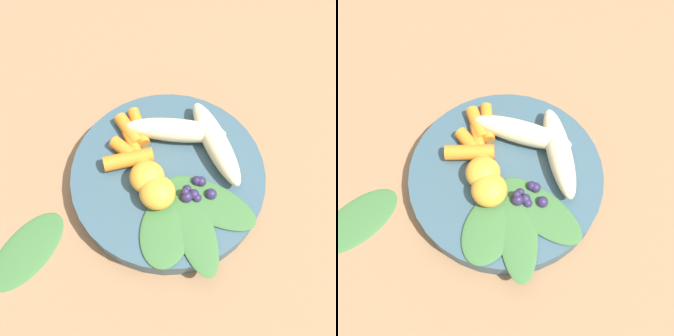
% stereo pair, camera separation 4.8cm
% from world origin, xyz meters
% --- Properties ---
extents(ground_plane, '(2.40, 2.40, 0.00)m').
position_xyz_m(ground_plane, '(0.00, 0.00, 0.00)').
color(ground_plane, '#99704C').
extents(bowl, '(0.25, 0.25, 0.03)m').
position_xyz_m(bowl, '(0.00, 0.00, 0.01)').
color(bowl, '#385666').
rests_on(bowl, ground_plane).
extents(banana_peeled_left, '(0.12, 0.11, 0.03)m').
position_xyz_m(banana_peeled_left, '(0.03, -0.04, 0.04)').
color(banana_peeled_left, beige).
rests_on(banana_peeled_left, bowl).
extents(banana_peeled_right, '(0.13, 0.08, 0.03)m').
position_xyz_m(banana_peeled_right, '(-0.02, -0.07, 0.04)').
color(banana_peeled_right, beige).
rests_on(banana_peeled_right, bowl).
extents(orange_segment_near, '(0.04, 0.04, 0.03)m').
position_xyz_m(orange_segment_near, '(-0.02, 0.03, 0.05)').
color(orange_segment_near, '#F4A833').
rests_on(orange_segment_near, bowl).
extents(orange_segment_far, '(0.04, 0.04, 0.03)m').
position_xyz_m(orange_segment_far, '(0.01, 0.03, 0.05)').
color(orange_segment_far, '#F4A833').
rests_on(orange_segment_far, bowl).
extents(carrot_front, '(0.06, 0.04, 0.02)m').
position_xyz_m(carrot_front, '(0.07, -0.01, 0.04)').
color(carrot_front, orange).
rests_on(carrot_front, bowl).
extents(carrot_mid_left, '(0.05, 0.03, 0.02)m').
position_xyz_m(carrot_mid_left, '(0.08, -0.00, 0.04)').
color(carrot_mid_left, orange).
rests_on(carrot_mid_left, bowl).
extents(carrot_mid_right, '(0.05, 0.03, 0.01)m').
position_xyz_m(carrot_mid_right, '(0.05, 0.01, 0.04)').
color(carrot_mid_right, orange).
rests_on(carrot_mid_right, bowl).
extents(carrot_rear, '(0.06, 0.02, 0.02)m').
position_xyz_m(carrot_rear, '(0.05, 0.02, 0.04)').
color(carrot_rear, orange).
rests_on(carrot_rear, bowl).
extents(carrot_small, '(0.05, 0.06, 0.02)m').
position_xyz_m(carrot_small, '(0.04, 0.03, 0.04)').
color(carrot_small, orange).
rests_on(carrot_small, bowl).
extents(blueberry_pile, '(0.04, 0.04, 0.02)m').
position_xyz_m(blueberry_pile, '(-0.05, -0.00, 0.04)').
color(blueberry_pile, '#2D234C').
rests_on(blueberry_pile, bowl).
extents(coconut_shred_patch, '(0.04, 0.04, 0.00)m').
position_xyz_m(coconut_shred_patch, '(-0.05, 0.03, 0.03)').
color(coconut_shred_patch, white).
rests_on(coconut_shred_patch, bowl).
extents(kale_leaf_left, '(0.10, 0.11, 0.01)m').
position_xyz_m(kale_leaf_left, '(-0.06, 0.05, 0.03)').
color(kale_leaf_left, '#3D7038').
rests_on(kale_leaf_left, bowl).
extents(kale_leaf_right, '(0.14, 0.10, 0.01)m').
position_xyz_m(kale_leaf_right, '(-0.07, 0.03, 0.03)').
color(kale_leaf_right, '#3D7038').
rests_on(kale_leaf_right, bowl).
extents(kale_leaf_rear, '(0.13, 0.09, 0.01)m').
position_xyz_m(kale_leaf_rear, '(-0.07, -0.01, 0.03)').
color(kale_leaf_rear, '#3D7038').
rests_on(kale_leaf_rear, bowl).
extents(kale_leaf_stray, '(0.08, 0.12, 0.01)m').
position_xyz_m(kale_leaf_stray, '(0.05, 0.19, 0.00)').
color(kale_leaf_stray, '#3D7038').
rests_on(kale_leaf_stray, ground_plane).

